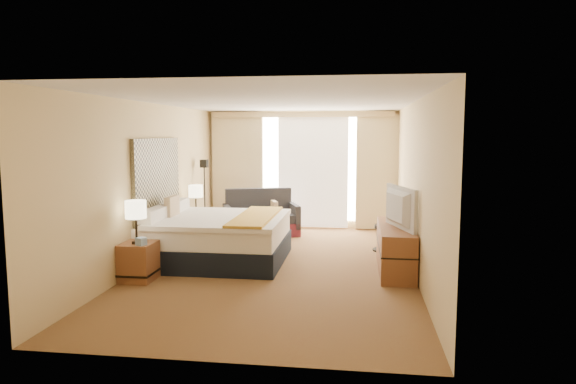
# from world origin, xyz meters

# --- Properties ---
(floor) EXTENTS (4.20, 7.00, 0.02)m
(floor) POSITION_xyz_m (0.00, 0.00, 0.00)
(floor) COLOR #532517
(floor) RESTS_ON ground
(ceiling) EXTENTS (4.20, 7.00, 0.02)m
(ceiling) POSITION_xyz_m (0.00, 0.00, 2.60)
(ceiling) COLOR silver
(ceiling) RESTS_ON wall_back
(wall_back) EXTENTS (4.20, 0.02, 2.60)m
(wall_back) POSITION_xyz_m (0.00, 3.50, 1.30)
(wall_back) COLOR tan
(wall_back) RESTS_ON ground
(wall_front) EXTENTS (4.20, 0.02, 2.60)m
(wall_front) POSITION_xyz_m (0.00, -3.50, 1.30)
(wall_front) COLOR tan
(wall_front) RESTS_ON ground
(wall_left) EXTENTS (0.02, 7.00, 2.60)m
(wall_left) POSITION_xyz_m (-2.10, 0.00, 1.30)
(wall_left) COLOR tan
(wall_left) RESTS_ON ground
(wall_right) EXTENTS (0.02, 7.00, 2.60)m
(wall_right) POSITION_xyz_m (2.10, 0.00, 1.30)
(wall_right) COLOR tan
(wall_right) RESTS_ON ground
(headboard) EXTENTS (0.06, 1.85, 1.50)m
(headboard) POSITION_xyz_m (-2.06, 0.20, 1.28)
(headboard) COLOR black
(headboard) RESTS_ON wall_left
(nightstand_left) EXTENTS (0.45, 0.52, 0.55)m
(nightstand_left) POSITION_xyz_m (-1.87, -1.05, 0.28)
(nightstand_left) COLOR brown
(nightstand_left) RESTS_ON floor
(nightstand_right) EXTENTS (0.45, 0.52, 0.55)m
(nightstand_right) POSITION_xyz_m (-1.87, 1.45, 0.28)
(nightstand_right) COLOR brown
(nightstand_right) RESTS_ON floor
(media_dresser) EXTENTS (0.50, 1.80, 0.70)m
(media_dresser) POSITION_xyz_m (1.83, 0.00, 0.35)
(media_dresser) COLOR brown
(media_dresser) RESTS_ON floor
(window) EXTENTS (2.30, 0.02, 2.30)m
(window) POSITION_xyz_m (0.25, 3.47, 1.32)
(window) COLOR silver
(window) RESTS_ON wall_back
(curtains) EXTENTS (4.12, 0.19, 2.56)m
(curtains) POSITION_xyz_m (-0.00, 3.39, 1.41)
(curtains) COLOR beige
(curtains) RESTS_ON floor
(bed) EXTENTS (2.21, 2.02, 1.07)m
(bed) POSITION_xyz_m (-1.06, 0.20, 0.39)
(bed) COLOR black
(bed) RESTS_ON floor
(loveseat) EXTENTS (1.70, 1.29, 0.95)m
(loveseat) POSITION_xyz_m (-0.75, 2.49, 0.31)
(loveseat) COLOR #551823
(loveseat) RESTS_ON floor
(floor_lamp) EXTENTS (0.20, 0.20, 1.57)m
(floor_lamp) POSITION_xyz_m (-1.90, 2.30, 1.11)
(floor_lamp) COLOR black
(floor_lamp) RESTS_ON floor
(desk_chair) EXTENTS (0.46, 0.46, 0.93)m
(desk_chair) POSITION_xyz_m (1.80, 1.35, 0.41)
(desk_chair) COLOR black
(desk_chair) RESTS_ON floor
(lamp_left) EXTENTS (0.29, 0.29, 0.62)m
(lamp_left) POSITION_xyz_m (-1.86, -1.11, 1.03)
(lamp_left) COLOR black
(lamp_left) RESTS_ON nightstand_left
(lamp_right) EXTENTS (0.27, 0.27, 0.58)m
(lamp_right) POSITION_xyz_m (-1.84, 1.52, 1.00)
(lamp_right) COLOR black
(lamp_right) RESTS_ON nightstand_right
(tissue_box) EXTENTS (0.16, 0.16, 0.11)m
(tissue_box) POSITION_xyz_m (-1.76, -1.20, 0.60)
(tissue_box) COLOR #87A6D0
(tissue_box) RESTS_ON nightstand_left
(telephone) EXTENTS (0.23, 0.21, 0.07)m
(telephone) POSITION_xyz_m (-1.76, 1.28, 0.59)
(telephone) COLOR black
(telephone) RESTS_ON nightstand_right
(television) EXTENTS (0.46, 1.08, 0.63)m
(television) POSITION_xyz_m (1.78, -0.22, 1.01)
(television) COLOR black
(television) RESTS_ON media_dresser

